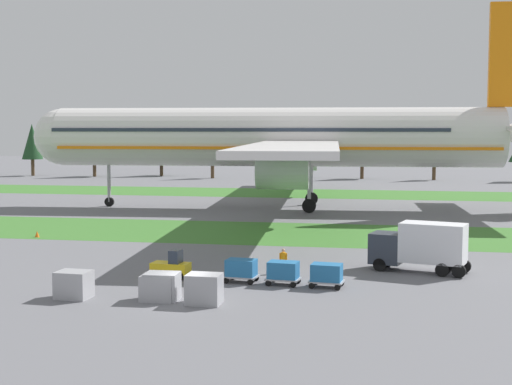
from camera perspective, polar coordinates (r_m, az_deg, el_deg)
ground_plane at (r=44.93m, az=-5.32°, el=-8.35°), size 400.00×400.00×0.00m
grass_strip_near at (r=73.12m, az=0.78°, el=-3.10°), size 320.00×15.76×0.01m
grass_strip_far at (r=116.02m, az=4.24°, el=-0.07°), size 320.00×15.76×0.01m
airliner at (r=94.11m, az=2.67°, el=4.28°), size 66.99×82.65×25.35m
baggage_tug at (r=51.79m, az=-6.48°, el=-5.64°), size 2.72×1.57×1.97m
cargo_dolly_lead at (r=50.08m, az=-1.14°, el=-5.85°), size 2.35×1.73×1.55m
cargo_dolly_second at (r=49.31m, az=2.10°, el=-6.03°), size 2.35×1.73×1.55m
cargo_dolly_third at (r=48.70m, az=5.43°, el=-6.19°), size 2.35×1.73×1.55m
catering_truck at (r=54.66m, az=12.46°, el=-3.95°), size 7.32×4.11×3.58m
ground_crew_marshaller at (r=53.31m, az=2.10°, el=-5.16°), size 0.56×0.36×1.74m
uld_container_0 at (r=46.88m, az=-13.77°, el=-6.87°), size 2.11×1.74×1.67m
uld_container_1 at (r=45.39m, az=-7.20°, el=-7.15°), size 2.04×1.65×1.67m
uld_container_2 at (r=45.39m, az=-7.49°, el=-7.23°), size 2.04×1.65×1.55m
uld_container_3 at (r=44.20m, az=-3.99°, el=-7.38°), size 2.04×1.64×1.78m
taxiway_marker_0 at (r=67.47m, az=14.79°, el=-3.69°), size 0.44×0.44×0.64m
taxiway_marker_1 at (r=73.24m, az=-16.41°, el=-3.07°), size 0.44×0.44×0.59m
distant_tree_line at (r=149.16m, az=2.66°, el=3.78°), size 158.60×10.51×11.95m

